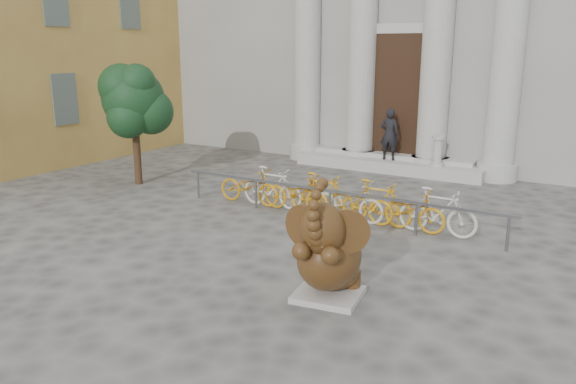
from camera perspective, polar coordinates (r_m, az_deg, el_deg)
The scene contains 7 objects.
ground at distance 10.23m, azimuth -9.35°, elevation -7.52°, with size 80.00×80.00×0.00m, color #474442.
entrance_steps at distance 18.06m, azimuth 10.18°, elevation 2.74°, with size 6.00×1.20×0.36m, color #A8A59E.
elephant_statue at distance 8.65m, azimuth 4.12°, elevation -6.38°, with size 1.32×1.54×1.99m.
bike_rack at distance 12.80m, azimuth 4.72°, elevation -0.47°, with size 8.00×0.53×1.00m.
tree at distance 16.21m, azimuth -15.39°, elevation 8.89°, with size 1.94×1.77×3.37m.
pedestrian at distance 17.81m, azimuth 10.26°, elevation 5.79°, with size 0.59×0.38×1.60m, color black.
balustrade_post at distance 17.18m, azimuth 14.94°, elevation 3.90°, with size 0.37×0.37×0.91m.
Camera 1 is at (6.22, -7.17, 3.81)m, focal length 35.00 mm.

